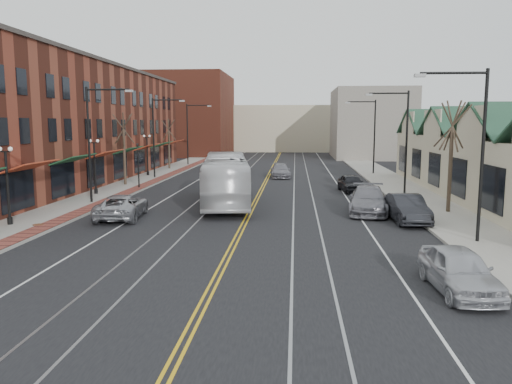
% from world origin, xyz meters
% --- Properties ---
extents(ground, '(160.00, 160.00, 0.00)m').
position_xyz_m(ground, '(0.00, 0.00, 0.00)').
color(ground, black).
rests_on(ground, ground).
extents(sidewalk_left, '(4.00, 120.00, 0.15)m').
position_xyz_m(sidewalk_left, '(-12.00, 20.00, 0.07)').
color(sidewalk_left, gray).
rests_on(sidewalk_left, ground).
extents(sidewalk_right, '(4.00, 120.00, 0.15)m').
position_xyz_m(sidewalk_right, '(12.00, 20.00, 0.07)').
color(sidewalk_right, gray).
rests_on(sidewalk_right, ground).
extents(building_left, '(10.00, 50.00, 11.00)m').
position_xyz_m(building_left, '(-19.00, 27.00, 5.50)').
color(building_left, maroon).
rests_on(building_left, ground).
extents(building_right, '(8.00, 36.00, 4.60)m').
position_xyz_m(building_right, '(18.00, 20.00, 2.30)').
color(building_right, '#BFB493').
rests_on(building_right, ground).
extents(backdrop_left, '(14.00, 18.00, 14.00)m').
position_xyz_m(backdrop_left, '(-16.00, 70.00, 7.00)').
color(backdrop_left, maroon).
rests_on(backdrop_left, ground).
extents(backdrop_mid, '(22.00, 14.00, 9.00)m').
position_xyz_m(backdrop_mid, '(0.00, 85.00, 4.50)').
color(backdrop_mid, '#BFB493').
rests_on(backdrop_mid, ground).
extents(backdrop_right, '(12.00, 16.00, 11.00)m').
position_xyz_m(backdrop_right, '(15.00, 65.00, 5.50)').
color(backdrop_right, slate).
rests_on(backdrop_right, ground).
extents(streetlight_l_1, '(3.33, 0.25, 8.00)m').
position_xyz_m(streetlight_l_1, '(-11.05, 16.00, 5.03)').
color(streetlight_l_1, black).
rests_on(streetlight_l_1, sidewalk_left).
extents(streetlight_l_2, '(3.33, 0.25, 8.00)m').
position_xyz_m(streetlight_l_2, '(-11.05, 32.00, 5.03)').
color(streetlight_l_2, black).
rests_on(streetlight_l_2, sidewalk_left).
extents(streetlight_l_3, '(3.33, 0.25, 8.00)m').
position_xyz_m(streetlight_l_3, '(-11.05, 48.00, 5.03)').
color(streetlight_l_3, black).
rests_on(streetlight_l_3, sidewalk_left).
extents(streetlight_r_0, '(3.33, 0.25, 8.00)m').
position_xyz_m(streetlight_r_0, '(11.05, 6.00, 5.03)').
color(streetlight_r_0, black).
rests_on(streetlight_r_0, sidewalk_right).
extents(streetlight_r_1, '(3.33, 0.25, 8.00)m').
position_xyz_m(streetlight_r_1, '(11.05, 22.00, 5.03)').
color(streetlight_r_1, black).
rests_on(streetlight_r_1, sidewalk_right).
extents(streetlight_r_2, '(3.33, 0.25, 8.00)m').
position_xyz_m(streetlight_r_2, '(11.05, 38.00, 5.03)').
color(streetlight_r_2, black).
rests_on(streetlight_r_2, sidewalk_right).
extents(lamppost_l_1, '(0.84, 0.28, 4.27)m').
position_xyz_m(lamppost_l_1, '(-12.80, 8.00, 2.20)').
color(lamppost_l_1, black).
rests_on(lamppost_l_1, sidewalk_left).
extents(lamppost_l_2, '(0.84, 0.28, 4.27)m').
position_xyz_m(lamppost_l_2, '(-12.80, 20.00, 2.20)').
color(lamppost_l_2, black).
rests_on(lamppost_l_2, sidewalk_left).
extents(lamppost_l_3, '(0.84, 0.28, 4.27)m').
position_xyz_m(lamppost_l_3, '(-12.80, 34.00, 2.20)').
color(lamppost_l_3, black).
rests_on(lamppost_l_3, sidewalk_left).
extents(tree_left_near, '(1.78, 1.37, 6.48)m').
position_xyz_m(tree_left_near, '(-12.50, 26.00, 3.51)').
color(tree_left_near, '#382B21').
rests_on(tree_left_near, sidewalk_left).
extents(tree_left_far, '(1.66, 1.28, 6.02)m').
position_xyz_m(tree_left_far, '(-12.50, 42.00, 3.28)').
color(tree_left_far, '#382B21').
rests_on(tree_left_far, sidewalk_left).
extents(tree_right_mid, '(1.90, 1.46, 6.93)m').
position_xyz_m(tree_right_mid, '(12.50, 14.00, 3.75)').
color(tree_right_mid, '#382B21').
rests_on(tree_right_mid, sidewalk_right).
extents(manhole_far, '(0.60, 0.60, 0.02)m').
position_xyz_m(manhole_far, '(-11.20, 8.00, 0.16)').
color(manhole_far, '#592D19').
rests_on(manhole_far, sidewalk_left).
extents(traffic_signal, '(0.18, 0.15, 3.80)m').
position_xyz_m(traffic_signal, '(-10.60, 24.00, 2.35)').
color(traffic_signal, black).
rests_on(traffic_signal, sidewalk_left).
extents(transit_bus, '(4.67, 12.96, 3.53)m').
position_xyz_m(transit_bus, '(-2.00, 16.66, 1.76)').
color(transit_bus, silver).
rests_on(transit_bus, ground).
extents(parked_suv, '(2.92, 5.44, 1.45)m').
position_xyz_m(parked_suv, '(-7.50, 10.97, 0.73)').
color(parked_suv, '#A2A3A9').
rests_on(parked_suv, ground).
extents(parked_car_a, '(2.04, 4.57, 1.52)m').
position_xyz_m(parked_car_a, '(8.43, -0.99, 0.76)').
color(parked_car_a, '#B4B5BC').
rests_on(parked_car_a, ground).
extents(parked_car_b, '(1.95, 4.93, 1.60)m').
position_xyz_m(parked_car_b, '(9.30, 11.08, 0.80)').
color(parked_car_b, '#222328').
rests_on(parked_car_b, ground).
extents(parked_car_c, '(3.08, 6.03, 1.68)m').
position_xyz_m(parked_car_c, '(7.50, 13.87, 0.84)').
color(parked_car_c, slate).
rests_on(parked_car_c, ground).
extents(parked_car_d, '(2.20, 4.46, 1.46)m').
position_xyz_m(parked_car_d, '(7.50, 23.59, 0.73)').
color(parked_car_d, black).
rests_on(parked_car_d, ground).
extents(distant_car_left, '(2.08, 5.11, 1.65)m').
position_xyz_m(distant_car_left, '(-3.69, 38.74, 0.82)').
color(distant_car_left, '#222127').
rests_on(distant_car_left, ground).
extents(distant_car_right, '(2.36, 4.99, 1.41)m').
position_xyz_m(distant_car_right, '(1.30, 34.15, 0.70)').
color(distant_car_right, slate).
rests_on(distant_car_right, ground).
extents(distant_car_far, '(1.78, 4.36, 1.48)m').
position_xyz_m(distant_car_far, '(-8.45, 53.10, 0.74)').
color(distant_car_far, '#A3A6AA').
rests_on(distant_car_far, ground).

